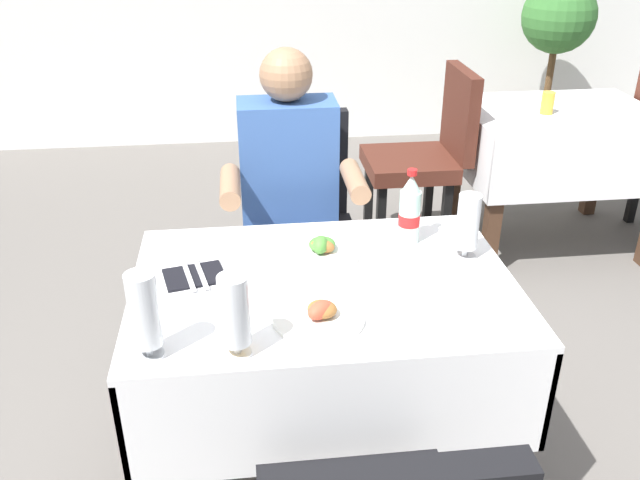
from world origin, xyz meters
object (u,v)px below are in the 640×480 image
cola_bottle_primary (410,211)px  napkin_cutlery_set (194,275)px  plate_far_diner (322,250)px  potted_plant_corner (555,38)px  beer_glass_left (235,315)px  beer_glass_middle (144,314)px  chair_far_diner_seat (300,223)px  seated_diner_far (290,199)px  background_dining_table (556,145)px  plate_near_camera (319,315)px  main_dining_table (324,333)px  background_table_tumbler (548,103)px  background_chair_left (427,151)px  beer_glass_right (468,226)px

cola_bottle_primary → napkin_cutlery_set: size_ratio=1.24×
plate_far_diner → potted_plant_corner: potted_plant_corner is taller
beer_glass_left → beer_glass_middle: 0.21m
chair_far_diner_seat → plate_far_diner: size_ratio=4.16×
beer_glass_middle → napkin_cutlery_set: beer_glass_middle is taller
seated_diner_far → beer_glass_left: (-0.20, -0.99, 0.15)m
chair_far_diner_seat → napkin_cutlery_set: bearing=-117.4°
chair_far_diner_seat → cola_bottle_primary: cola_bottle_primary is taller
background_dining_table → plate_near_camera: bearing=-129.8°
plate_far_diner → background_dining_table: plate_far_diner is taller
seated_diner_far → background_dining_table: (1.47, 0.88, -0.15)m
main_dining_table → seated_diner_far: size_ratio=0.87×
chair_far_diner_seat → background_table_tumbler: size_ratio=8.82×
seated_diner_far → napkin_cutlery_set: seated_diner_far is taller
beer_glass_middle → main_dining_table: bearing=33.3°
napkin_cutlery_set → background_chair_left: (1.09, 1.49, -0.20)m
napkin_cutlery_set → background_table_tumbler: 2.21m
plate_far_diner → beer_glass_middle: beer_glass_middle is taller
main_dining_table → potted_plant_corner: 3.63m
beer_glass_left → beer_glass_middle: (-0.21, 0.02, 0.01)m
beer_glass_middle → beer_glass_right: 0.98m
main_dining_table → background_chair_left: 1.71m
plate_far_diner → cola_bottle_primary: cola_bottle_primary is taller
chair_far_diner_seat → napkin_cutlery_set: 0.83m
plate_far_diner → main_dining_table: bearing=-94.3°
background_chair_left → napkin_cutlery_set: bearing=-126.3°
plate_near_camera → potted_plant_corner: (2.05, 3.20, 0.06)m
background_chair_left → chair_far_diner_seat: bearing=-133.1°
chair_far_diner_seat → plate_far_diner: chair_far_diner_seat is taller
background_dining_table → beer_glass_right: bearing=-123.8°
chair_far_diner_seat → plate_far_diner: (0.01, -0.62, 0.21)m
plate_far_diner → potted_plant_corner: (2.01, 2.85, 0.06)m
beer_glass_right → background_table_tumbler: bearing=58.4°
napkin_cutlery_set → beer_glass_left: bearing=-72.6°
seated_diner_far → background_table_tumbler: 1.60m
beer_glass_middle → background_dining_table: size_ratio=0.23×
main_dining_table → beer_glass_middle: 0.62m
beer_glass_middle → cola_bottle_primary: cola_bottle_primary is taller
beer_glass_left → napkin_cutlery_set: 0.41m
seated_diner_far → beer_glass_left: bearing=-101.6°
cola_bottle_primary → background_dining_table: size_ratio=0.25×
beer_glass_left → beer_glass_middle: bearing=175.2°
plate_near_camera → plate_far_diner: (0.05, 0.35, 0.00)m
plate_far_diner → background_chair_left: (0.71, 1.40, -0.21)m
background_dining_table → background_chair_left: size_ratio=1.01×
beer_glass_middle → cola_bottle_primary: size_ratio=0.92×
beer_glass_right → potted_plant_corner: 3.31m
beer_glass_right → background_table_tumbler: size_ratio=1.86×
beer_glass_middle → beer_glass_right: beer_glass_middle is taller
seated_diner_far → beer_glass_middle: size_ratio=5.59×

